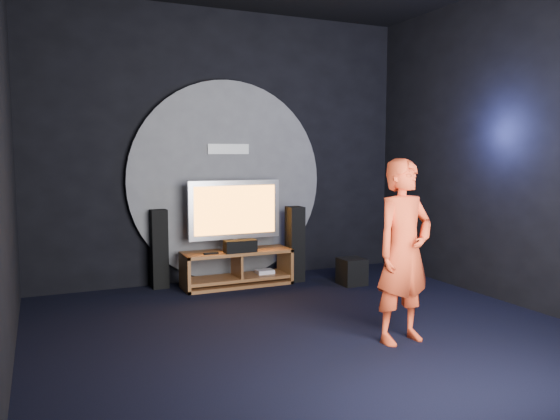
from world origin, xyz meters
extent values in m
plane|color=black|center=(0.00, 0.00, 0.00)|extent=(5.00, 5.00, 0.00)
cube|color=black|center=(0.00, 2.50, 1.75)|extent=(5.00, 0.04, 3.50)
cube|color=black|center=(0.00, -2.50, 1.75)|extent=(5.00, 0.04, 3.50)
cube|color=black|center=(2.50, 0.00, 1.75)|extent=(0.04, 5.00, 3.50)
cylinder|color=#515156|center=(0.00, 2.44, 1.30)|extent=(2.60, 0.08, 2.60)
cube|color=white|center=(0.00, 2.39, 1.72)|extent=(0.55, 0.03, 0.13)
cube|color=#97602E|center=(-0.02, 2.05, 0.43)|extent=(1.38, 0.45, 0.04)
cube|color=#97602E|center=(-0.02, 2.05, 0.10)|extent=(1.34, 0.42, 0.04)
cube|color=#97602E|center=(-0.68, 2.05, 0.23)|extent=(0.04, 0.45, 0.45)
cube|color=#97602E|center=(0.65, 2.05, 0.23)|extent=(0.04, 0.45, 0.45)
cube|color=#97602E|center=(-0.02, 2.05, 0.27)|extent=(0.03, 0.40, 0.29)
cube|color=#97602E|center=(-0.02, 2.05, 0.02)|extent=(1.38, 0.45, 0.04)
cube|color=white|center=(0.36, 2.05, 0.14)|extent=(0.22, 0.16, 0.05)
cube|color=#B7B7BF|center=(-0.02, 2.12, 0.47)|extent=(0.36, 0.22, 0.04)
cylinder|color=#B7B7BF|center=(-0.02, 2.12, 0.54)|extent=(0.07, 0.07, 0.10)
cube|color=#B7B7BF|center=(-0.02, 2.12, 0.96)|extent=(1.19, 0.06, 0.74)
cube|color=orange|center=(-0.02, 2.09, 0.96)|extent=(1.06, 0.01, 0.60)
cube|color=black|center=(-0.02, 1.91, 0.53)|extent=(0.40, 0.15, 0.15)
cube|color=black|center=(-0.39, 1.93, 0.46)|extent=(0.18, 0.05, 0.02)
cube|color=black|center=(-0.93, 2.35, 0.49)|extent=(0.20, 0.22, 0.98)
cube|color=black|center=(0.76, 1.99, 0.49)|extent=(0.20, 0.22, 0.98)
cube|color=black|center=(1.34, 1.51, 0.17)|extent=(0.31, 0.31, 0.34)
imported|color=red|center=(0.64, -0.48, 0.81)|extent=(0.63, 0.45, 1.62)
camera|label=1|loc=(-2.26, -4.35, 1.67)|focal=35.00mm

